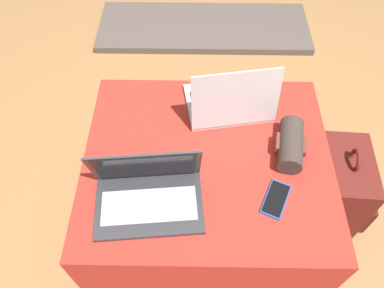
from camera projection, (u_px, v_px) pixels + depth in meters
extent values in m
plane|color=#9E7042|center=(204.00, 212.00, 1.74)|extent=(14.00, 14.00, 0.00)
cube|color=maroon|center=(204.00, 209.00, 1.72)|extent=(0.88, 0.77, 0.05)
cube|color=#B22D23|center=(206.00, 185.00, 1.54)|extent=(0.92, 0.81, 0.40)
cube|color=#333338|center=(149.00, 205.00, 1.26)|extent=(0.38, 0.26, 0.02)
cube|color=#B2B2B7|center=(149.00, 206.00, 1.25)|extent=(0.33, 0.15, 0.00)
cube|color=#333338|center=(146.00, 166.00, 1.21)|extent=(0.36, 0.10, 0.22)
cube|color=black|center=(146.00, 167.00, 1.21)|extent=(0.32, 0.09, 0.20)
cube|color=silver|center=(227.00, 103.00, 1.53)|extent=(0.37, 0.30, 0.02)
cube|color=#232328|center=(227.00, 100.00, 1.53)|extent=(0.31, 0.18, 0.00)
cube|color=silver|center=(236.00, 100.00, 1.37)|extent=(0.33, 0.09, 0.24)
cube|color=black|center=(235.00, 99.00, 1.37)|extent=(0.30, 0.08, 0.22)
cube|color=#1E4C9E|center=(276.00, 199.00, 1.28)|extent=(0.12, 0.16, 0.01)
cube|color=black|center=(276.00, 199.00, 1.27)|extent=(0.11, 0.14, 0.00)
cube|color=#5B1E19|center=(337.00, 188.00, 1.60)|extent=(0.20, 0.32, 0.39)
cube|color=#4E1A15|center=(357.00, 198.00, 1.65)|extent=(0.08, 0.25, 0.17)
torus|color=#5B1E19|center=(355.00, 160.00, 1.42)|extent=(0.02, 0.09, 0.09)
cylinder|color=#3D332D|center=(291.00, 144.00, 1.36)|extent=(0.12, 0.22, 0.09)
cube|color=brown|center=(291.00, 144.00, 1.36)|extent=(0.12, 0.09, 0.03)
cube|color=#564C47|center=(204.00, 27.00, 2.52)|extent=(1.40, 0.50, 0.04)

